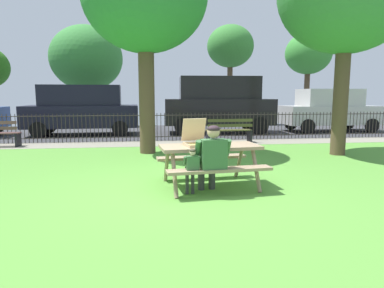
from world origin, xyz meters
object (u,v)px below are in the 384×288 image
(parked_car_far_right, at_px, (330,110))
(far_tree_midright, at_px, (308,54))
(parked_car_right, at_px, (219,103))
(pizza_box_open, at_px, (196,141))
(pizza_slice_on_table, at_px, (219,145))
(parked_car_center, at_px, (82,109))
(far_tree_midleft, at_px, (86,59))
(adult_at_table, at_px, (212,156))
(park_bench_center, at_px, (229,131))
(child_at_table, at_px, (192,167))
(picnic_table_foreground, at_px, (210,155))
(far_tree_center, at_px, (230,47))

(parked_car_far_right, bearing_deg, far_tree_midright, 75.99)
(parked_car_right, height_order, far_tree_midright, far_tree_midright)
(far_tree_midright, bearing_deg, pizza_box_open, -122.11)
(pizza_slice_on_table, bearing_deg, parked_car_center, 114.36)
(parked_car_center, distance_m, far_tree_midleft, 5.76)
(pizza_box_open, relative_size, far_tree_midright, 0.11)
(adult_at_table, distance_m, park_bench_center, 6.38)
(pizza_box_open, height_order, far_tree_midleft, far_tree_midleft)
(far_tree_midleft, bearing_deg, child_at_table, -74.35)
(parked_car_right, xyz_separation_m, far_tree_midright, (6.51, 5.12, 2.79))
(pizza_slice_on_table, xyz_separation_m, park_bench_center, (1.56, 5.70, -0.36))
(adult_at_table, bearing_deg, parked_car_right, 77.67)
(pizza_slice_on_table, xyz_separation_m, parked_car_right, (1.83, 8.87, 0.53))
(picnic_table_foreground, bearing_deg, far_tree_midleft, 107.81)
(adult_at_table, height_order, far_tree_center, far_tree_center)
(child_at_table, bearing_deg, parked_car_far_right, 50.90)
(parked_car_right, distance_m, far_tree_center, 6.23)
(far_tree_midleft, height_order, far_tree_center, far_tree_center)
(child_at_table, relative_size, parked_car_far_right, 0.18)
(pizza_box_open, relative_size, far_tree_midleft, 0.11)
(park_bench_center, bearing_deg, picnic_table_foreground, -106.88)
(picnic_table_foreground, relative_size, far_tree_midright, 0.36)
(pizza_slice_on_table, relative_size, parked_car_far_right, 0.07)
(picnic_table_foreground, distance_m, parked_car_far_right, 11.38)
(picnic_table_foreground, height_order, adult_at_table, adult_at_table)
(parked_car_center, height_order, far_tree_midleft, far_tree_midleft)
(far_tree_center, bearing_deg, parked_car_center, -145.91)
(parked_car_right, bearing_deg, adult_at_table, -102.33)
(far_tree_midleft, bearing_deg, picnic_table_foreground, -72.19)
(picnic_table_foreground, bearing_deg, adult_at_table, -96.60)
(parked_car_right, bearing_deg, parked_car_center, 180.00)
(child_at_table, relative_size, park_bench_center, 0.50)
(park_bench_center, distance_m, parked_car_far_right, 6.38)
(far_tree_midright, bearing_deg, pizza_slice_on_table, -120.80)
(pizza_slice_on_table, distance_m, far_tree_midleft, 15.01)
(child_at_table, height_order, parked_car_right, parked_car_right)
(park_bench_center, relative_size, parked_car_center, 0.34)
(parked_car_center, relative_size, far_tree_midleft, 0.86)
(child_at_table, height_order, parked_car_far_right, parked_car_far_right)
(park_bench_center, relative_size, parked_car_right, 0.34)
(picnic_table_foreground, height_order, park_bench_center, park_bench_center)
(child_at_table, distance_m, parked_car_far_right, 12.09)
(adult_at_table, relative_size, far_tree_midleft, 0.22)
(child_at_table, bearing_deg, far_tree_midright, 58.45)
(child_at_table, bearing_deg, picnic_table_foreground, 54.76)
(picnic_table_foreground, xyz_separation_m, parked_car_far_right, (7.21, 8.80, 0.41))
(picnic_table_foreground, bearing_deg, parked_car_right, 77.34)
(child_at_table, xyz_separation_m, parked_car_center, (-3.46, 9.38, 0.60))
(picnic_table_foreground, bearing_deg, pizza_box_open, -176.98)
(far_tree_center, height_order, far_tree_midright, far_tree_center)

